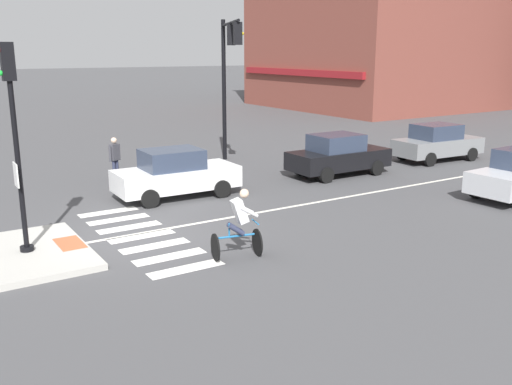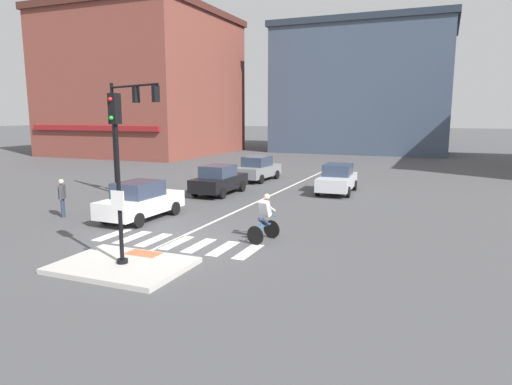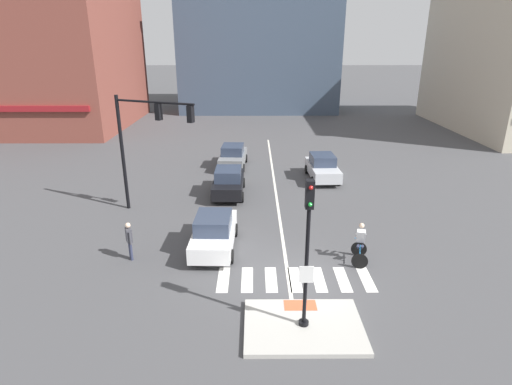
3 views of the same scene
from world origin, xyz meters
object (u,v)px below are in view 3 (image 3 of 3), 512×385
car_grey_westbound_distant (233,156)px  car_white_westbound_near (214,232)px  car_silver_eastbound_far (323,167)px  pedestrian_at_curb_left (129,238)px  traffic_light_mast (143,134)px  signal_pole (308,242)px  cyclist (360,242)px  car_black_westbound_far (229,182)px

car_grey_westbound_distant → car_white_westbound_near: bearing=-91.1°
car_silver_eastbound_far → car_grey_westbound_distant: 6.66m
car_white_westbound_near → car_grey_westbound_distant: 12.63m
car_white_westbound_near → pedestrian_at_curb_left: size_ratio=2.48×
car_silver_eastbound_far → traffic_light_mast: bearing=-151.1°
pedestrian_at_curb_left → traffic_light_mast: bearing=94.4°
car_white_westbound_near → car_silver_eastbound_far: (6.26, 9.79, 0.00)m
signal_pole → pedestrian_at_curb_left: signal_pole is taller
traffic_light_mast → pedestrian_at_curb_left: traffic_light_mast is taller
signal_pole → pedestrian_at_curb_left: 8.35m
car_white_westbound_near → cyclist: cyclist is taller
signal_pole → car_black_westbound_far: size_ratio=1.18×
car_black_westbound_far → car_silver_eastbound_far: same height
traffic_light_mast → pedestrian_at_curb_left: bearing=-85.6°
signal_pole → car_black_westbound_far: bearing=104.1°
car_white_westbound_near → car_silver_eastbound_far: 11.62m
cyclist → pedestrian_at_curb_left: 9.51m
car_white_westbound_near → pedestrian_at_curb_left: bearing=-165.1°
car_black_westbound_far → pedestrian_at_curb_left: bearing=-115.2°
pedestrian_at_curb_left → signal_pole: bearing=-33.8°
car_black_westbound_far → car_white_westbound_near: bearing=-92.0°
cyclist → pedestrian_at_curb_left: size_ratio=1.01×
car_silver_eastbound_far → signal_pole: bearing=-101.0°
car_silver_eastbound_far → cyclist: (-0.17, -10.93, 0.06)m
car_silver_eastbound_far → car_white_westbound_near: bearing=-122.6°
car_silver_eastbound_far → cyclist: 10.93m
cyclist → traffic_light_mast: bearing=151.5°
car_white_westbound_near → car_black_westbound_far: (0.24, 6.86, 0.00)m
car_silver_eastbound_far → pedestrian_at_curb_left: pedestrian_at_curb_left is taller
cyclist → car_silver_eastbound_far: bearing=89.1°
traffic_light_mast → car_silver_eastbound_far: size_ratio=1.46×
car_white_westbound_near → cyclist: bearing=-10.6°
traffic_light_mast → car_silver_eastbound_far: 12.00m
traffic_light_mast → car_grey_westbound_distant: bearing=64.3°
traffic_light_mast → signal_pole: bearing=-53.6°
traffic_light_mast → pedestrian_at_curb_left: size_ratio=3.65×
car_silver_eastbound_far → pedestrian_at_curb_left: (-9.67, -10.70, 0.17)m
car_silver_eastbound_far → pedestrian_at_curb_left: bearing=-132.1°
signal_pole → traffic_light_mast: (-7.12, 9.64, 1.18)m
car_grey_westbound_distant → traffic_light_mast: bearing=-115.7°
car_white_westbound_near → car_silver_eastbound_far: same height
traffic_light_mast → cyclist: size_ratio=3.63×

